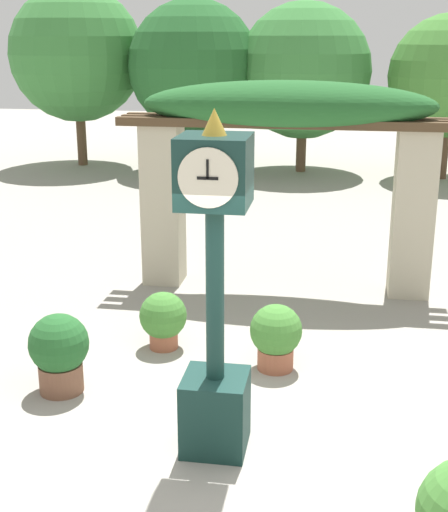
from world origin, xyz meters
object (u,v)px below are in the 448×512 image
object	(u,v)px
potted_plant_near_left	(59,351)
potted_plant_far_right	(163,318)
potted_plant_near_right	(276,335)
pedestal_clock	(215,301)

from	to	relation	value
potted_plant_near_left	potted_plant_far_right	xyz separation A→B (m)	(0.83, 1.28, -0.09)
potted_plant_near_right	potted_plant_far_right	world-z (taller)	potted_plant_near_right
pedestal_clock	potted_plant_far_right	bearing A→B (deg)	115.85
pedestal_clock	potted_plant_near_left	xyz separation A→B (m)	(-1.85, 0.82, -0.99)
potted_plant_near_right	potted_plant_far_right	size ratio (longest dim) A/B	1.09
potted_plant_far_right	pedestal_clock	bearing A→B (deg)	-64.15
pedestal_clock	potted_plant_far_right	world-z (taller)	pedestal_clock
potted_plant_far_right	potted_plant_near_right	bearing A→B (deg)	-14.20
pedestal_clock	potted_plant_near_right	size ratio (longest dim) A/B	4.02
potted_plant_near_left	potted_plant_near_right	distance (m)	2.44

